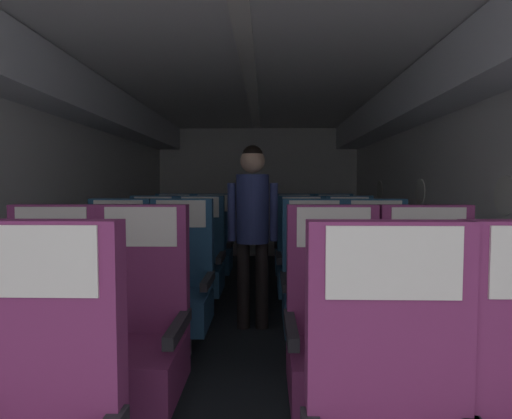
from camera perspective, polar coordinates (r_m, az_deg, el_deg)
The scene contains 19 objects.
ground at distance 3.69m, azimuth -1.01°, elevation -16.37°, with size 3.69×7.84×0.02m, color #23282D.
fuselage_shell at distance 3.76m, azimuth -0.85°, elevation 9.78°, with size 3.57×7.49×2.28m.
seat_b_left_window at distance 2.37m, azimuth -27.16°, elevation -15.57°, with size 0.49×0.51×1.13m.
seat_b_left_aisle at distance 2.20m, azimuth -16.13°, elevation -16.83°, with size 0.49×0.51×1.13m.
seat_b_right_aisle at distance 2.26m, azimuth 23.27°, elevation -16.42°, with size 0.49×0.51×1.13m.
seat_b_right_window at distance 2.13m, azimuth 10.90°, elevation -17.42°, with size 0.49×0.51×1.13m.
seat_c_left_window at distance 3.21m, azimuth -18.85°, elevation -10.40°, with size 0.49×0.51×1.13m.
seat_c_left_aisle at distance 3.09m, azimuth -10.56°, elevation -10.82°, with size 0.49×0.51×1.13m.
seat_c_right_aisle at distance 3.11m, azimuth 16.54°, elevation -10.79°, with size 0.49×0.51×1.13m.
seat_c_right_window at distance 3.04m, azimuth 8.14°, elevation -11.03°, with size 0.49×0.51×1.13m.
seat_d_left_window at distance 4.11m, azimuth -14.27°, elevation -7.31°, with size 0.49×0.51×1.13m.
seat_d_left_aisle at distance 4.01m, azimuth -7.88°, elevation -7.52°, with size 0.49×0.51×1.13m.
seat_d_right_aisle at distance 4.04m, azimuth 12.94°, elevation -7.48°, with size 0.49×0.51×1.13m.
seat_d_right_window at distance 3.96m, azimuth 6.34°, elevation -7.63°, with size 0.49×0.51×1.13m.
seat_e_left_window at distance 5.00m, azimuth -11.38°, elevation -5.39°, with size 0.49×0.51×1.13m.
seat_e_left_aisle at distance 4.92m, azimuth -6.06°, elevation -5.49°, with size 0.49×0.51×1.13m.
seat_e_right_aisle at distance 4.94m, azimuth 10.80°, elevation -5.49°, with size 0.49×0.51×1.13m.
seat_e_right_window at distance 4.89m, azimuth 5.36°, elevation -5.54°, with size 0.49×0.51×1.13m.
flight_attendant at distance 3.53m, azimuth -0.48°, elevation -1.00°, with size 0.43×0.28×1.57m.
Camera 1 is at (0.15, 0.25, 1.23)m, focal length 29.04 mm.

